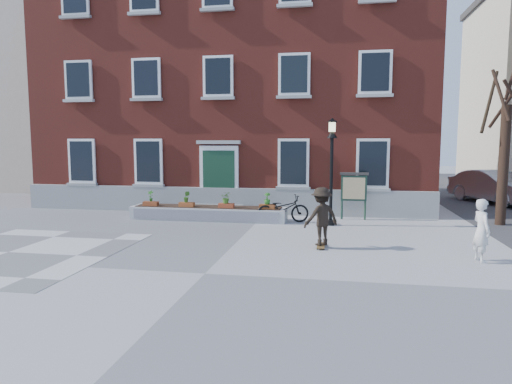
% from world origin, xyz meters
% --- Properties ---
extents(ground, '(100.00, 100.00, 0.00)m').
position_xyz_m(ground, '(0.00, 0.00, 0.00)').
color(ground, gray).
rests_on(ground, ground).
extents(checker_patch, '(6.00, 6.00, 0.01)m').
position_xyz_m(checker_patch, '(-6.00, 1.00, 0.01)').
color(checker_patch, slate).
rests_on(checker_patch, ground).
extents(distant_building, '(10.00, 12.00, 13.00)m').
position_xyz_m(distant_building, '(-18.00, 20.00, 6.50)').
color(distant_building, '#BEB199').
rests_on(distant_building, ground).
extents(bicycle, '(2.14, 1.30, 1.06)m').
position_xyz_m(bicycle, '(0.99, 7.03, 0.53)').
color(bicycle, black).
rests_on(bicycle, ground).
extents(parked_car, '(3.70, 5.29, 1.65)m').
position_xyz_m(parked_car, '(10.77, 14.36, 0.83)').
color(parked_car, silver).
rests_on(parked_car, ground).
extents(bystander, '(0.53, 0.68, 1.63)m').
position_xyz_m(bystander, '(6.69, 2.30, 0.82)').
color(bystander, silver).
rests_on(bystander, ground).
extents(brick_building, '(18.40, 10.85, 12.60)m').
position_xyz_m(brick_building, '(-2.00, 13.98, 6.30)').
color(brick_building, maroon).
rests_on(brick_building, ground).
extents(planter_assembly, '(6.20, 1.12, 1.15)m').
position_xyz_m(planter_assembly, '(-1.99, 7.18, 0.31)').
color(planter_assembly, beige).
rests_on(planter_assembly, ground).
extents(bare_tree, '(1.83, 1.83, 6.16)m').
position_xyz_m(bare_tree, '(9.01, 8.01, 2.79)').
color(bare_tree, '#301F15').
rests_on(bare_tree, ground).
extents(lamp_post, '(0.40, 0.40, 3.93)m').
position_xyz_m(lamp_post, '(2.79, 6.81, 2.54)').
color(lamp_post, black).
rests_on(lamp_post, ground).
extents(notice_board, '(1.10, 0.16, 1.87)m').
position_xyz_m(notice_board, '(3.66, 8.22, 1.26)').
color(notice_board, '#193225').
rests_on(notice_board, ground).
extents(skateboarder, '(1.26, 1.13, 1.77)m').
position_xyz_m(skateboarder, '(2.58, 3.15, 0.92)').
color(skateboarder, brown).
rests_on(skateboarder, ground).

